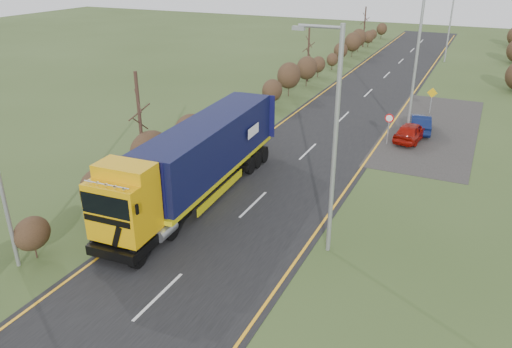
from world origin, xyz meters
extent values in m
plane|color=#34481E|center=(0.00, 0.00, 0.00)|extent=(160.00, 160.00, 0.00)
cube|color=black|center=(0.00, 10.00, 0.01)|extent=(8.00, 120.00, 0.02)
cube|color=#2D2A28|center=(6.50, 20.00, 0.01)|extent=(6.00, 18.00, 0.02)
cube|color=orange|center=(-3.70, 10.00, 0.03)|extent=(0.12, 116.00, 0.01)
cube|color=orange|center=(3.70, 10.00, 0.03)|extent=(0.12, 116.00, 0.01)
cube|color=silver|center=(0.00, -4.00, 0.03)|extent=(0.12, 3.00, 0.01)
cube|color=silver|center=(0.00, 4.00, 0.03)|extent=(0.12, 3.00, 0.01)
cube|color=silver|center=(0.00, 12.00, 0.03)|extent=(0.12, 3.00, 0.01)
cube|color=silver|center=(0.00, 20.00, 0.03)|extent=(0.12, 3.00, 0.01)
cube|color=silver|center=(0.00, 28.00, 0.03)|extent=(0.12, 3.00, 0.01)
cube|color=silver|center=(0.00, 36.00, 0.03)|extent=(0.12, 3.00, 0.01)
cube|color=silver|center=(0.00, 44.00, 0.03)|extent=(0.12, 3.00, 0.01)
cube|color=silver|center=(0.00, 52.00, 0.03)|extent=(0.12, 3.00, 0.01)
cube|color=silver|center=(0.00, 60.00, 0.03)|extent=(0.12, 3.00, 0.01)
ellipsoid|color=#302015|center=(-6.02, -4.00, 1.14)|extent=(1.21, 1.57, 1.39)
ellipsoid|color=#302015|center=(-6.00, 0.00, 1.49)|extent=(1.58, 2.06, 1.82)
ellipsoid|color=#302015|center=(-5.98, 4.00, 1.84)|extent=(1.96, 2.55, 2.25)
ellipsoid|color=#302015|center=(-6.03, 8.00, 1.72)|extent=(1.83, 2.38, 2.10)
ellipsoid|color=#302015|center=(-5.95, 12.00, 1.28)|extent=(1.37, 1.78, 1.57)
ellipsoid|color=#302015|center=(-6.06, 16.00, 1.13)|extent=(1.20, 1.56, 1.38)
ellipsoid|color=#302015|center=(-5.92, 20.00, 1.46)|extent=(1.55, 2.02, 1.78)
ellipsoid|color=#302015|center=(-6.09, 24.00, 1.83)|extent=(1.95, 2.53, 2.24)
ellipsoid|color=#302015|center=(-5.90, 28.00, 1.74)|extent=(1.85, 2.41, 2.13)
ellipsoid|color=#302015|center=(-6.12, 32.00, 1.31)|extent=(1.40, 1.81, 1.61)
ellipsoid|color=#302015|center=(-5.87, 36.00, 1.12)|extent=(1.19, 1.55, 1.37)
ellipsoid|color=#302015|center=(-6.14, 40.00, 1.43)|extent=(1.52, 1.97, 1.75)
ellipsoid|color=#302015|center=(-5.84, 44.00, 1.81)|extent=(1.93, 2.51, 2.22)
ellipsoid|color=#302015|center=(-6.17, 48.00, 1.76)|extent=(1.88, 2.44, 2.16)
ellipsoid|color=#302015|center=(-5.82, 52.00, 1.34)|extent=(1.43, 1.85, 1.64)
ellipsoid|color=#302015|center=(-6.19, 56.00, 1.12)|extent=(1.19, 1.55, 1.37)
ellipsoid|color=#302015|center=(-5.80, 60.00, 1.40)|extent=(1.49, 1.93, 1.71)
cylinder|color=#37241B|center=(-6.50, 4.00, 3.03)|extent=(0.18, 0.18, 6.05)
cylinder|color=#37241B|center=(-6.50, 30.00, 2.53)|extent=(0.18, 0.18, 5.06)
cylinder|color=#37241B|center=(-6.50, 52.00, 2.57)|extent=(0.18, 0.18, 5.15)
cube|color=black|center=(-2.80, -1.30, 0.65)|extent=(2.45, 4.37, 0.42)
cube|color=#DD9F09|center=(-2.80, -2.13, 2.18)|extent=(2.42, 2.16, 2.41)
cube|color=black|center=(-2.80, -3.10, 0.51)|extent=(2.32, 0.24, 0.51)
cube|color=black|center=(-3.19, -3.16, 1.43)|extent=(0.56, 0.05, 1.00)
cube|color=black|center=(-2.41, -3.16, 1.43)|extent=(0.56, 0.05, 1.00)
cube|color=black|center=(-2.80, -3.13, 2.68)|extent=(2.17, 0.18, 0.88)
cube|color=black|center=(-2.80, -3.16, 2.04)|extent=(2.13, 0.15, 0.26)
cube|color=#DD9F09|center=(-2.80, -1.80, 3.64)|extent=(2.38, 1.42, 0.52)
cylinder|color=silver|center=(-2.80, -2.92, 3.47)|extent=(2.04, 0.17, 0.06)
cube|color=black|center=(-4.12, -2.92, 2.73)|extent=(0.09, 0.12, 0.42)
cube|color=black|center=(-1.48, -2.92, 2.73)|extent=(0.09, 0.12, 0.42)
cylinder|color=gray|center=(-3.86, -0.93, 0.69)|extent=(0.58, 1.23, 0.52)
cylinder|color=gray|center=(-1.74, -0.93, 0.69)|extent=(0.58, 1.23, 0.52)
cube|color=#D2C80E|center=(-2.80, 4.72, 1.14)|extent=(2.96, 11.77, 0.22)
cube|color=black|center=(-2.80, 4.72, 2.52)|extent=(2.92, 11.40, 2.55)
cube|color=#0E0E3A|center=(-2.80, 10.39, 2.52)|extent=(2.30, 0.19, 2.55)
cube|color=#0E0E3A|center=(-2.80, -0.95, 2.52)|extent=(2.30, 0.19, 2.55)
cube|color=black|center=(-2.80, 8.24, 0.60)|extent=(2.31, 3.45, 0.32)
cube|color=#D2C80E|center=(-3.93, 3.79, 0.51)|extent=(0.33, 5.09, 0.42)
cube|color=#D2C80E|center=(-1.67, 3.79, 0.51)|extent=(0.33, 5.09, 0.42)
cylinder|color=black|center=(-3.77, -2.78, 0.48)|extent=(0.35, 0.98, 0.96)
cylinder|color=black|center=(-1.83, -2.78, 0.48)|extent=(0.35, 0.98, 0.96)
cylinder|color=black|center=(-3.77, -0.46, 0.48)|extent=(0.35, 0.98, 0.96)
cylinder|color=black|center=(-1.83, -0.46, 0.48)|extent=(0.35, 0.98, 0.96)
cylinder|color=black|center=(-3.77, 7.40, 0.48)|extent=(0.35, 0.98, 0.96)
cylinder|color=black|center=(-1.83, 7.40, 0.48)|extent=(0.35, 0.98, 0.96)
cylinder|color=black|center=(-3.77, 8.33, 0.48)|extent=(0.35, 0.98, 0.96)
cylinder|color=black|center=(-1.83, 8.33, 0.48)|extent=(0.35, 0.98, 0.96)
cylinder|color=black|center=(-3.77, 9.26, 0.48)|extent=(0.35, 0.98, 0.96)
cylinder|color=black|center=(-1.83, 9.26, 0.48)|extent=(0.35, 0.98, 0.96)
imported|color=#960F07|center=(5.48, 16.83, 0.63)|extent=(2.03, 3.88, 1.26)
imported|color=#0A143B|center=(5.75, 19.00, 0.62)|extent=(1.94, 3.93, 1.24)
cylinder|color=gray|center=(4.60, 1.63, 4.60)|extent=(0.18, 0.18, 9.19)
cylinder|color=gray|center=(3.78, 1.63, 9.04)|extent=(1.63, 0.12, 0.12)
cube|color=gray|center=(2.97, 1.63, 8.94)|extent=(0.46, 0.18, 0.14)
cylinder|color=gray|center=(5.20, 16.97, 4.86)|extent=(0.18, 0.18, 9.72)
cylinder|color=gray|center=(4.60, 45.70, 4.33)|extent=(0.18, 0.18, 8.66)
cylinder|color=gray|center=(4.20, 15.51, 0.89)|extent=(0.08, 0.08, 1.78)
cylinder|color=red|center=(4.20, 15.48, 1.78)|extent=(0.57, 0.04, 0.57)
cylinder|color=white|center=(4.20, 15.46, 1.78)|extent=(0.43, 0.02, 0.43)
cylinder|color=gray|center=(5.80, 23.87, 0.77)|extent=(0.08, 0.08, 1.54)
cube|color=#E4AD0C|center=(5.80, 23.82, 1.65)|extent=(0.78, 0.04, 0.78)
camera|label=1|loc=(9.46, -15.85, 11.38)|focal=35.00mm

